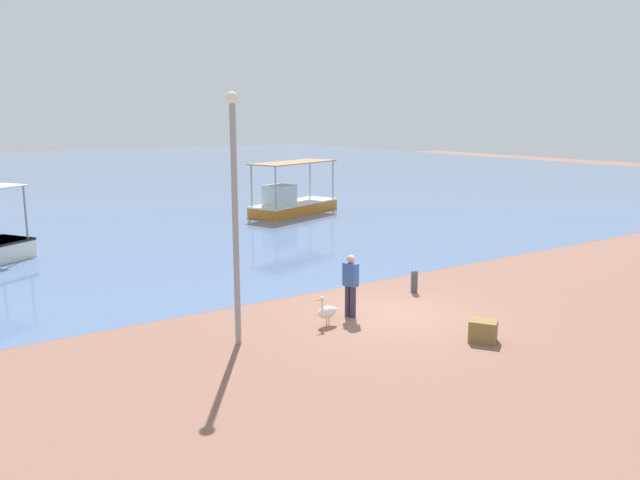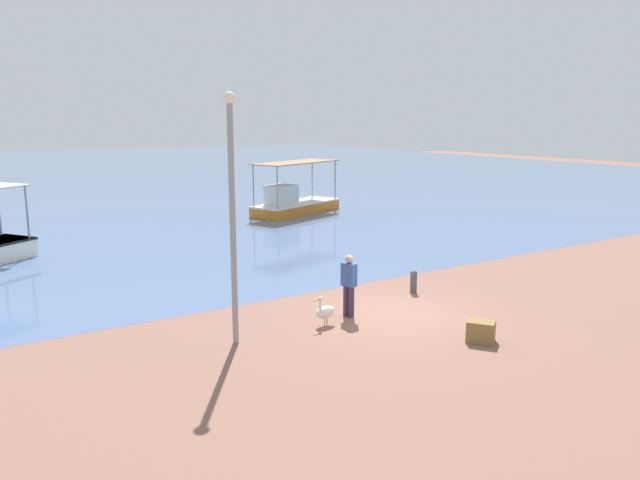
# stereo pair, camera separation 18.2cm
# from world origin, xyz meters

# --- Properties ---
(ground) EXTENTS (120.00, 120.00, 0.00)m
(ground) POSITION_xyz_m (0.00, 0.00, 0.00)
(ground) COLOR #865B4B
(harbor_water) EXTENTS (110.00, 90.00, 0.00)m
(harbor_water) POSITION_xyz_m (0.00, 48.00, 0.00)
(harbor_water) COLOR #546E9C
(harbor_water) RESTS_ON ground
(fishing_boat_near_left) EXTENTS (5.99, 3.79, 2.83)m
(fishing_boat_near_left) POSITION_xyz_m (6.91, 16.83, 0.64)
(fishing_boat_near_left) COLOR orange
(fishing_boat_near_left) RESTS_ON harbor_water
(pelican) EXTENTS (0.81, 0.34, 0.80)m
(pelican) POSITION_xyz_m (-2.03, 0.25, 0.38)
(pelican) COLOR #E0997A
(pelican) RESTS_ON ground
(lamp_post) EXTENTS (0.28, 0.28, 5.81)m
(lamp_post) POSITION_xyz_m (-4.49, 0.34, 3.26)
(lamp_post) COLOR gray
(lamp_post) RESTS_ON ground
(mooring_bollard) EXTENTS (0.21, 0.21, 0.70)m
(mooring_bollard) POSITION_xyz_m (1.92, 1.31, 0.38)
(mooring_bollard) COLOR #47474C
(mooring_bollard) RESTS_ON ground
(fisherman_standing) EXTENTS (0.30, 0.44, 1.69)m
(fisherman_standing) POSITION_xyz_m (-1.10, 0.49, 0.91)
(fisherman_standing) COLOR #3A2C48
(fisherman_standing) RESTS_ON ground
(cargo_crate) EXTENTS (0.76, 0.80, 0.51)m
(cargo_crate) POSITION_xyz_m (0.43, -2.76, 0.26)
(cargo_crate) COLOR olive
(cargo_crate) RESTS_ON ground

